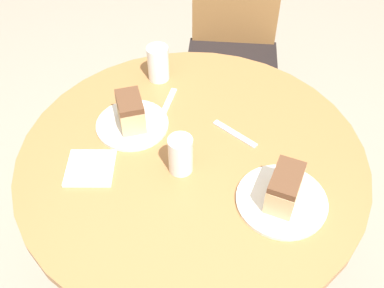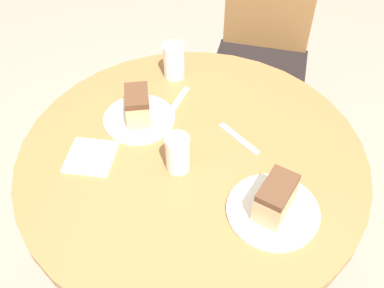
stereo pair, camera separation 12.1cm
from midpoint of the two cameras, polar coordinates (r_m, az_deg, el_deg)
The scene contains 12 objects.
ground_plane at distance 1.87m, azimuth -1.93°, elevation -17.12°, with size 8.00×8.00×0.00m, color gray.
table at distance 1.40m, azimuth -2.49°, elevation -7.09°, with size 0.96×0.96×0.76m.
chair at distance 2.09m, azimuth 3.47°, elevation 10.96°, with size 0.44×0.46×0.86m.
plate_near at distance 1.33m, azimuth -10.17°, elevation 2.32°, with size 0.21×0.21×0.01m.
plate_far at distance 1.14m, azimuth 8.34°, elevation -7.29°, with size 0.23×0.23×0.01m.
cake_slice_near at distance 1.29m, azimuth -10.47°, elevation 3.95°, with size 0.11×0.12×0.09m.
cake_slice_far at distance 1.10m, azimuth 8.63°, elevation -5.68°, with size 0.10×0.13×0.10m.
glass_lemonade at distance 1.17m, azimuth -4.42°, elevation -1.71°, with size 0.06×0.06×0.11m.
glass_water at distance 1.46m, azimuth -6.70°, elevation 9.81°, with size 0.07×0.07×0.12m.
napkin_stack at distance 1.24m, azimuth -15.53°, elevation -3.11°, with size 0.14×0.14×0.01m.
fork at distance 1.38m, azimuth -5.73°, elevation 4.76°, with size 0.04×0.16×0.00m.
spoon at distance 1.29m, azimuth 2.81°, elevation 1.17°, with size 0.14×0.10×0.00m.
Camera 1 is at (0.13, -0.82, 1.67)m, focal length 42.00 mm.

